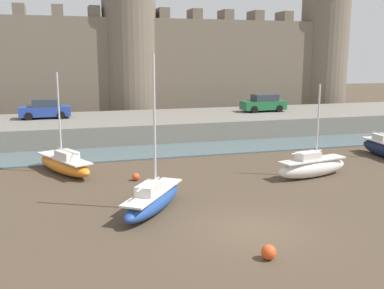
{
  "coord_description": "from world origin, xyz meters",
  "views": [
    {
      "loc": [
        -6.93,
        -15.31,
        6.75
      ],
      "look_at": [
        -1.06,
        5.25,
        2.5
      ],
      "focal_mm": 42.0,
      "sensor_mm": 36.0,
      "label": 1
    }
  ],
  "objects": [
    {
      "name": "castle",
      "position": [
        -0.0,
        32.74,
        6.52
      ],
      "size": [
        52.47,
        6.24,
        18.01
      ],
      "color": "#706354",
      "rests_on": "ground"
    },
    {
      "name": "water_channel",
      "position": [
        0.0,
        15.37,
        0.05
      ],
      "size": [
        80.0,
        4.5,
        0.1
      ],
      "primitive_type": "cube",
      "color": "slate",
      "rests_on": "ground"
    },
    {
      "name": "car_quay_centre_west",
      "position": [
        -8.47,
        23.88,
        2.36
      ],
      "size": [
        4.12,
        1.92,
        1.62
      ],
      "color": "#263F99",
      "rests_on": "quay_road"
    },
    {
      "name": "quay_road",
      "position": [
        0.0,
        22.62,
        0.79
      ],
      "size": [
        58.22,
        10.0,
        1.58
      ],
      "primitive_type": "cube",
      "color": "slate",
      "rests_on": "ground"
    },
    {
      "name": "sailboat_midflat_left",
      "position": [
        -7.11,
        11.09,
        0.57
      ],
      "size": [
        3.6,
        5.42,
        5.82
      ],
      "color": "orange",
      "rests_on": "ground"
    },
    {
      "name": "mooring_buoy_mid_mud",
      "position": [
        -3.37,
        8.42,
        0.21
      ],
      "size": [
        0.42,
        0.42,
        0.42
      ],
      "primitive_type": "sphere",
      "color": "#E04C1E",
      "rests_on": "ground"
    },
    {
      "name": "mooring_buoy_near_shore",
      "position": [
        -0.59,
        -2.49,
        0.26
      ],
      "size": [
        0.52,
        0.52,
        0.52
      ],
      "primitive_type": "sphere",
      "color": "#E04C1E",
      "rests_on": "ground"
    },
    {
      "name": "sailboat_midflat_centre",
      "position": [
        6.31,
        6.41,
        0.61
      ],
      "size": [
        4.9,
        2.11,
        5.23
      ],
      "color": "silver",
      "rests_on": "ground"
    },
    {
      "name": "sailboat_foreground_right",
      "position": [
        -3.41,
        3.22,
        0.57
      ],
      "size": [
        3.88,
        4.83,
        6.85
      ],
      "color": "#234793",
      "rests_on": "ground"
    },
    {
      "name": "ground_plane",
      "position": [
        0.0,
        0.0,
        0.0
      ],
      "size": [
        160.0,
        160.0,
        0.0
      ],
      "primitive_type": "plane",
      "color": "#4C3D2D"
    },
    {
      "name": "car_quay_east",
      "position": [
        11.04,
        23.16,
        2.36
      ],
      "size": [
        4.12,
        1.92,
        1.62
      ],
      "color": "#1E6638",
      "rests_on": "quay_road"
    },
    {
      "name": "sailboat_near_channel_left",
      "position": [
        13.73,
        9.68,
        0.62
      ],
      "size": [
        1.41,
        4.62,
        5.94
      ],
      "color": "#141E3D",
      "rests_on": "ground"
    }
  ]
}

